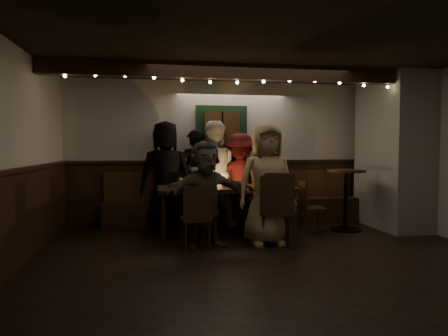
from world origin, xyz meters
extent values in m
cube|color=black|center=(0.00, 0.00, -0.01)|extent=(6.00, 5.00, 0.01)
cube|color=black|center=(0.00, 0.00, 2.60)|extent=(6.00, 5.00, 0.01)
cube|color=silver|center=(0.00, 2.50, 1.30)|extent=(6.00, 0.01, 2.60)
cube|color=silver|center=(-3.00, 0.00, 1.30)|extent=(0.01, 5.00, 2.60)
cube|color=black|center=(0.00, 2.48, 0.55)|extent=(6.00, 0.05, 1.10)
cube|color=black|center=(-2.98, 0.00, 0.55)|extent=(0.05, 5.00, 1.10)
cube|color=gray|center=(2.65, 1.50, 1.30)|extent=(0.70, 1.40, 2.60)
cube|color=black|center=(0.00, 2.23, 0.23)|extent=(4.60, 0.45, 0.45)
cube|color=#3B230D|center=(0.00, 2.41, 0.70)|extent=(4.60, 0.06, 0.50)
cube|color=#133218|center=(-0.20, 2.44, 1.65)|extent=(0.95, 0.04, 1.00)
cube|color=#3B230D|center=(-0.20, 2.38, 1.65)|extent=(0.64, 0.12, 0.76)
cube|color=black|center=(0.00, 1.00, 2.49)|extent=(6.00, 0.16, 0.22)
sphere|color=#FFE599|center=(-2.60, 0.98, 2.36)|extent=(0.04, 0.04, 0.04)
sphere|color=#FFE599|center=(-2.20, 0.98, 2.38)|extent=(0.04, 0.04, 0.04)
sphere|color=#FFE599|center=(-1.80, 0.98, 2.39)|extent=(0.04, 0.04, 0.04)
sphere|color=#FFE599|center=(-1.40, 0.98, 2.37)|extent=(0.04, 0.04, 0.04)
sphere|color=#FFE599|center=(-1.00, 0.98, 2.35)|extent=(0.04, 0.04, 0.04)
sphere|color=#FFE599|center=(-0.60, 0.98, 2.33)|extent=(0.04, 0.04, 0.04)
sphere|color=#FFE599|center=(-0.20, 0.98, 2.34)|extent=(0.04, 0.04, 0.04)
sphere|color=#FFE599|center=(0.20, 0.98, 2.36)|extent=(0.04, 0.04, 0.04)
sphere|color=#FFE599|center=(0.60, 0.98, 2.38)|extent=(0.04, 0.04, 0.04)
sphere|color=#FFE599|center=(1.00, 0.98, 2.39)|extent=(0.04, 0.04, 0.04)
sphere|color=#FFE599|center=(1.40, 0.98, 2.37)|extent=(0.04, 0.04, 0.04)
sphere|color=#FFE599|center=(1.80, 0.98, 2.35)|extent=(0.04, 0.04, 0.04)
sphere|color=#FFE599|center=(2.20, 0.98, 2.33)|extent=(0.04, 0.04, 0.04)
sphere|color=#FFE599|center=(2.60, 0.98, 2.34)|extent=(0.04, 0.04, 0.04)
cube|color=black|center=(-0.29, 1.40, 0.73)|extent=(2.14, 0.92, 0.06)
cylinder|color=black|center=(-1.28, 1.02, 0.35)|extent=(0.07, 0.07, 0.70)
cylinder|color=black|center=(-1.28, 1.78, 0.35)|extent=(0.07, 0.07, 0.70)
cylinder|color=black|center=(0.70, 1.02, 0.35)|extent=(0.07, 0.07, 0.70)
cylinder|color=black|center=(0.70, 1.78, 0.35)|extent=(0.07, 0.07, 0.70)
cylinder|color=#BF7226|center=(-1.01, 1.50, 0.84)|extent=(0.07, 0.07, 0.14)
cylinder|color=#BF7226|center=(-0.76, 1.21, 0.84)|extent=(0.07, 0.07, 0.14)
cylinder|color=silver|center=(-0.47, 1.60, 0.84)|extent=(0.07, 0.07, 0.14)
cylinder|color=#BF7226|center=(-0.01, 1.29, 0.84)|extent=(0.07, 0.07, 0.14)
cylinder|color=silver|center=(0.28, 1.66, 0.84)|extent=(0.07, 0.07, 0.14)
cylinder|color=#BF7226|center=(0.47, 1.27, 0.84)|extent=(0.07, 0.07, 0.14)
cylinder|color=white|center=(-0.79, 1.09, 0.77)|extent=(0.27, 0.27, 0.02)
cube|color=#B2B2B7|center=(-0.29, 1.35, 0.79)|extent=(0.16, 0.10, 0.05)
cylinder|color=#990C0C|center=(-0.32, 1.35, 0.85)|extent=(0.04, 0.04, 0.16)
cylinder|color=gold|center=(-0.26, 1.35, 0.85)|extent=(0.04, 0.04, 0.16)
cylinder|color=silver|center=(-0.24, 1.45, 0.81)|extent=(0.05, 0.05, 0.08)
sphere|color=#FFB24C|center=(-0.24, 1.45, 0.87)|extent=(0.03, 0.03, 0.03)
cube|color=black|center=(-0.85, 0.62, 0.40)|extent=(0.42, 0.42, 0.04)
cube|color=black|center=(-0.84, 0.44, 0.65)|extent=(0.40, 0.07, 0.45)
cylinder|color=black|center=(-0.71, 0.79, 0.19)|extent=(0.03, 0.03, 0.39)
cylinder|color=black|center=(-0.68, 0.47, 0.19)|extent=(0.03, 0.03, 0.39)
cylinder|color=black|center=(-1.02, 0.77, 0.19)|extent=(0.03, 0.03, 0.39)
cylinder|color=black|center=(-1.00, 0.45, 0.19)|extent=(0.03, 0.03, 0.39)
cube|color=black|center=(0.32, 0.57, 0.48)|extent=(0.62, 0.62, 0.04)
cube|color=black|center=(0.24, 0.38, 0.77)|extent=(0.45, 0.23, 0.54)
cylinder|color=black|center=(0.57, 0.67, 0.23)|extent=(0.04, 0.04, 0.46)
cylinder|color=black|center=(0.42, 0.32, 0.23)|extent=(0.04, 0.04, 0.46)
cylinder|color=black|center=(0.23, 0.82, 0.23)|extent=(0.04, 0.04, 0.46)
cylinder|color=black|center=(0.07, 0.48, 0.23)|extent=(0.04, 0.04, 0.46)
cube|color=black|center=(1.15, 1.37, 0.38)|extent=(0.40, 0.40, 0.04)
cube|color=black|center=(0.98, 1.38, 0.62)|extent=(0.06, 0.38, 0.43)
cylinder|color=black|center=(1.29, 1.21, 0.18)|extent=(0.03, 0.03, 0.37)
cylinder|color=black|center=(0.98, 1.23, 0.18)|extent=(0.03, 0.03, 0.37)
cylinder|color=black|center=(1.31, 1.51, 0.18)|extent=(0.03, 0.03, 0.37)
cylinder|color=black|center=(1.00, 1.53, 0.18)|extent=(0.03, 0.03, 0.37)
cylinder|color=black|center=(1.74, 1.39, 0.01)|extent=(0.52, 0.52, 0.03)
cylinder|color=black|center=(1.74, 1.39, 0.50)|extent=(0.07, 0.07, 1.00)
cylinder|color=black|center=(1.74, 1.39, 1.00)|extent=(0.64, 0.64, 0.04)
imported|color=black|center=(-1.23, 2.08, 0.92)|extent=(0.91, 0.61, 1.83)
imported|color=black|center=(-0.72, 2.17, 0.85)|extent=(0.70, 0.55, 1.70)
imported|color=beige|center=(-0.41, 2.09, 0.92)|extent=(0.95, 0.77, 1.85)
imported|color=#3B0B0C|center=(0.07, 2.06, 0.82)|extent=(1.15, 0.78, 1.63)
imported|color=black|center=(0.55, 2.07, 0.85)|extent=(1.08, 0.79, 1.71)
imported|color=#443E33|center=(-0.71, 0.65, 0.74)|extent=(1.45, 0.83, 1.49)
imported|color=tan|center=(0.16, 0.67, 0.86)|extent=(0.88, 0.61, 1.73)
camera|label=1|loc=(-1.36, -4.81, 1.39)|focal=32.00mm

